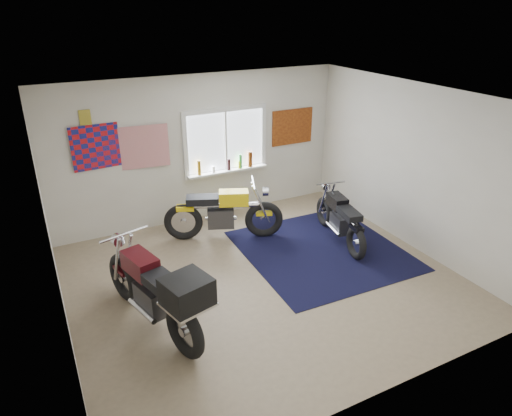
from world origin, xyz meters
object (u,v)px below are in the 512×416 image
navy_rug (322,250)px  yellow_triumph (223,214)px  black_chrome_bike (340,220)px  maroon_tourer (157,292)px

navy_rug → yellow_triumph: bearing=137.5°
yellow_triumph → black_chrome_bike: yellow_triumph is taller
navy_rug → black_chrome_bike: (0.46, 0.16, 0.40)m
navy_rug → yellow_triumph: size_ratio=1.32×
maroon_tourer → black_chrome_bike: bearing=-89.8°
navy_rug → maroon_tourer: bearing=-165.6°
navy_rug → black_chrome_bike: bearing=19.1°
black_chrome_bike → yellow_triumph: bearing=70.6°
yellow_triumph → black_chrome_bike: 2.02m
yellow_triumph → maroon_tourer: 2.59m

